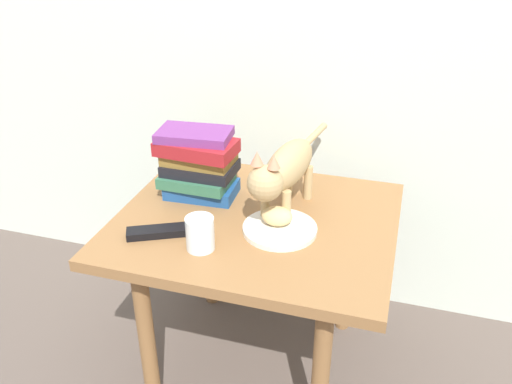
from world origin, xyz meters
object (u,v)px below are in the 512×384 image
object	(u,v)px
side_table	(256,240)
candle_jar	(200,235)
book_stack	(198,164)
tv_remote	(157,232)
cat	(285,169)
plate	(280,229)
bread_roll	(277,216)

from	to	relation	value
side_table	candle_jar	distance (m)	0.22
side_table	book_stack	distance (m)	0.27
candle_jar	tv_remote	size ratio (longest dim) A/B	0.57
cat	tv_remote	size ratio (longest dim) A/B	3.17
plate	cat	xyz separation A→B (m)	(-0.01, 0.09, 0.13)
bread_roll	candle_jar	xyz separation A→B (m)	(-0.16, -0.14, -0.00)
bread_roll	tv_remote	xyz separation A→B (m)	(-0.28, -0.12, -0.03)
cat	tv_remote	bearing A→B (deg)	-144.33
side_table	book_stack	world-z (taller)	book_stack
bread_roll	plate	bearing A→B (deg)	-38.97
book_stack	bread_roll	bearing A→B (deg)	-24.26
side_table	plate	size ratio (longest dim) A/B	3.85
candle_jar	tv_remote	distance (m)	0.13
plate	cat	world-z (taller)	cat
plate	candle_jar	bearing A→B (deg)	-142.24
side_table	plate	distance (m)	0.12
candle_jar	cat	bearing A→B (deg)	55.70
bread_roll	book_stack	xyz separation A→B (m)	(-0.26, 0.12, 0.06)
side_table	book_stack	size ratio (longest dim) A/B	3.27
plate	book_stack	bearing A→B (deg)	155.09
cat	tv_remote	xyz separation A→B (m)	(-0.28, -0.20, -0.12)
cat	book_stack	xyz separation A→B (m)	(-0.26, 0.03, -0.03)
plate	bread_roll	world-z (taller)	bread_roll
side_table	cat	world-z (taller)	cat
side_table	tv_remote	xyz separation A→B (m)	(-0.22, -0.15, 0.08)
bread_roll	book_stack	bearing A→B (deg)	155.74
side_table	book_stack	bearing A→B (deg)	157.28
cat	book_stack	bearing A→B (deg)	173.07
plate	cat	size ratio (longest dim) A/B	0.40
tv_remote	candle_jar	bearing A→B (deg)	-35.78
plate	book_stack	xyz separation A→B (m)	(-0.27, 0.13, 0.09)
candle_jar	tv_remote	bearing A→B (deg)	170.40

